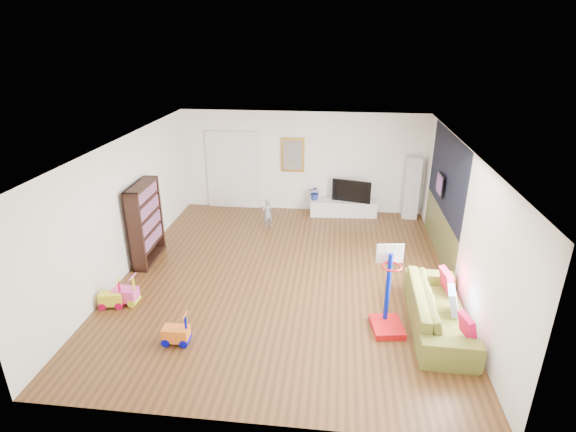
# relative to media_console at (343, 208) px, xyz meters

# --- Properties ---
(floor) EXTENTS (6.50, 7.50, 0.00)m
(floor) POSITION_rel_media_console_xyz_m (-1.15, -3.42, -0.21)
(floor) COLOR brown
(floor) RESTS_ON ground
(ceiling) EXTENTS (6.50, 7.50, 0.00)m
(ceiling) POSITION_rel_media_console_xyz_m (-1.15, -3.42, 2.49)
(ceiling) COLOR white
(ceiling) RESTS_ON ground
(wall_back) EXTENTS (6.50, 0.00, 2.70)m
(wall_back) POSITION_rel_media_console_xyz_m (-1.15, 0.33, 1.14)
(wall_back) COLOR white
(wall_back) RESTS_ON ground
(wall_front) EXTENTS (6.50, 0.00, 2.70)m
(wall_front) POSITION_rel_media_console_xyz_m (-1.15, -7.17, 1.14)
(wall_front) COLOR white
(wall_front) RESTS_ON ground
(wall_left) EXTENTS (0.00, 7.50, 2.70)m
(wall_left) POSITION_rel_media_console_xyz_m (-4.40, -3.42, 1.14)
(wall_left) COLOR silver
(wall_left) RESTS_ON ground
(wall_right) EXTENTS (0.00, 7.50, 2.70)m
(wall_right) POSITION_rel_media_console_xyz_m (2.10, -3.42, 1.14)
(wall_right) COLOR silver
(wall_right) RESTS_ON ground
(navy_accent) EXTENTS (0.01, 3.20, 1.70)m
(navy_accent) POSITION_rel_media_console_xyz_m (2.08, -2.02, 1.64)
(navy_accent) COLOR black
(navy_accent) RESTS_ON wall_right
(olive_wainscot) EXTENTS (0.01, 3.20, 1.00)m
(olive_wainscot) POSITION_rel_media_console_xyz_m (2.08, -2.02, 0.29)
(olive_wainscot) COLOR brown
(olive_wainscot) RESTS_ON wall_right
(doorway) EXTENTS (1.45, 0.06, 2.10)m
(doorway) POSITION_rel_media_console_xyz_m (-3.05, 0.29, 0.84)
(doorway) COLOR white
(doorway) RESTS_ON ground
(painting_back) EXTENTS (0.62, 0.06, 0.92)m
(painting_back) POSITION_rel_media_console_xyz_m (-1.40, 0.29, 1.34)
(painting_back) COLOR gold
(painting_back) RESTS_ON wall_back
(artwork_right) EXTENTS (0.04, 0.56, 0.46)m
(artwork_right) POSITION_rel_media_console_xyz_m (2.02, -1.82, 1.34)
(artwork_right) COLOR #7F3F8C
(artwork_right) RESTS_ON wall_right
(media_console) EXTENTS (1.79, 0.56, 0.41)m
(media_console) POSITION_rel_media_console_xyz_m (0.00, 0.00, 0.00)
(media_console) COLOR white
(media_console) RESTS_ON ground
(tall_cabinet) EXTENTS (0.41, 0.41, 1.64)m
(tall_cabinet) POSITION_rel_media_console_xyz_m (1.76, 0.08, 0.61)
(tall_cabinet) COLOR silver
(tall_cabinet) RESTS_ON ground
(bookshelf) EXTENTS (0.35, 1.19, 1.72)m
(bookshelf) POSITION_rel_media_console_xyz_m (-4.17, -3.05, 0.66)
(bookshelf) COLOR black
(bookshelf) RESTS_ON ground
(sofa) EXTENTS (0.94, 2.31, 0.67)m
(sofa) POSITION_rel_media_console_xyz_m (1.58, -4.83, 0.13)
(sofa) COLOR olive
(sofa) RESTS_ON ground
(basketball_hoop) EXTENTS (0.59, 0.69, 1.48)m
(basketball_hoop) POSITION_rel_media_console_xyz_m (0.73, -5.00, 0.53)
(basketball_hoop) COLOR red
(basketball_hoop) RESTS_ON ground
(ride_on_yellow) EXTENTS (0.44, 0.32, 0.53)m
(ride_on_yellow) POSITION_rel_media_console_xyz_m (-4.13, -4.88, 0.06)
(ride_on_yellow) COLOR yellow
(ride_on_yellow) RESTS_ON ground
(ride_on_orange) EXTENTS (0.41, 0.26, 0.54)m
(ride_on_orange) POSITION_rel_media_console_xyz_m (-2.62, -5.74, 0.07)
(ride_on_orange) COLOR orange
(ride_on_orange) RESTS_ON ground
(ride_on_pink) EXTENTS (0.44, 0.28, 0.58)m
(ride_on_pink) POSITION_rel_media_console_xyz_m (-3.92, -4.74, 0.08)
(ride_on_pink) COLOR #F946AF
(ride_on_pink) RESTS_ON ground
(child) EXTENTS (0.33, 0.30, 0.75)m
(child) POSITION_rel_media_console_xyz_m (-1.90, -1.03, 0.17)
(child) COLOR gray
(child) RESTS_ON ground
(tv) EXTENTS (1.03, 0.38, 0.59)m
(tv) POSITION_rel_media_console_xyz_m (0.22, 0.04, 0.50)
(tv) COLOR black
(tv) RESTS_ON media_console
(vase_plant) EXTENTS (0.40, 0.36, 0.40)m
(vase_plant) POSITION_rel_media_console_xyz_m (-0.76, 0.01, 0.41)
(vase_plant) COLOR navy
(vase_plant) RESTS_ON media_console
(pillow_left) EXTENTS (0.19, 0.37, 0.36)m
(pillow_left) POSITION_rel_media_console_xyz_m (1.83, -5.52, 0.32)
(pillow_left) COLOR #D00B45
(pillow_left) RESTS_ON sofa
(pillow_center) EXTENTS (0.18, 0.42, 0.41)m
(pillow_center) POSITION_rel_media_console_xyz_m (1.77, -4.83, 0.32)
(pillow_center) COLOR silver
(pillow_center) RESTS_ON sofa
(pillow_right) EXTENTS (0.17, 0.43, 0.42)m
(pillow_right) POSITION_rel_media_console_xyz_m (1.81, -4.19, 0.32)
(pillow_right) COLOR #BF1842
(pillow_right) RESTS_ON sofa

